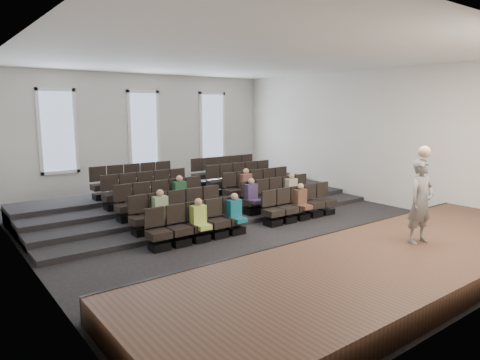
{
  "coord_description": "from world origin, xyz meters",
  "views": [
    {
      "loc": [
        -7.77,
        -10.18,
        3.57
      ],
      "look_at": [
        0.28,
        0.5,
        1.32
      ],
      "focal_mm": 32.0,
      "sensor_mm": 36.0,
      "label": 1
    }
  ],
  "objects": [
    {
      "name": "stage",
      "position": [
        0.0,
        -5.1,
        0.25
      ],
      "size": [
        11.8,
        3.6,
        0.5
      ],
      "primitive_type": "cube",
      "color": "#4F3021",
      "rests_on": "ground"
    },
    {
      "name": "stage_lip",
      "position": [
        0.0,
        -3.33,
        0.25
      ],
      "size": [
        11.8,
        0.06,
        0.52
      ],
      "primitive_type": "cube",
      "color": "black",
      "rests_on": "ground"
    },
    {
      "name": "mic_stand",
      "position": [
        3.48,
        -3.82,
        0.92
      ],
      "size": [
        0.23,
        0.23,
        1.4
      ],
      "color": "black",
      "rests_on": "stage"
    },
    {
      "name": "wall_back",
      "position": [
        0.0,
        7.02,
        2.5
      ],
      "size": [
        12.0,
        0.04,
        5.0
      ],
      "primitive_type": "cube",
      "color": "silver",
      "rests_on": "ground"
    },
    {
      "name": "speaker",
      "position": [
        1.28,
        -5.05,
        1.47
      ],
      "size": [
        0.76,
        0.54,
        1.93
      ],
      "primitive_type": "imported",
      "rotation": [
        0.0,
        0.0,
        -0.12
      ],
      "color": "slate",
      "rests_on": "stage"
    },
    {
      "name": "wall_left",
      "position": [
        -6.02,
        0.0,
        2.5
      ],
      "size": [
        0.04,
        14.0,
        5.0
      ],
      "primitive_type": "cube",
      "color": "silver",
      "rests_on": "ground"
    },
    {
      "name": "risers",
      "position": [
        0.0,
        3.17,
        0.2
      ],
      "size": [
        11.8,
        4.8,
        0.6
      ],
      "color": "black",
      "rests_on": "ground"
    },
    {
      "name": "windows",
      "position": [
        0.0,
        6.95,
        2.7
      ],
      "size": [
        8.44,
        0.1,
        3.24
      ],
      "color": "white",
      "rests_on": "wall_back"
    },
    {
      "name": "ceiling",
      "position": [
        0.0,
        0.0,
        5.01
      ],
      "size": [
        12.0,
        14.0,
        0.02
      ],
      "primitive_type": "cube",
      "color": "white",
      "rests_on": "ground"
    },
    {
      "name": "wall_right",
      "position": [
        6.02,
        0.0,
        2.5
      ],
      "size": [
        0.04,
        14.0,
        5.0
      ],
      "primitive_type": "cube",
      "color": "silver",
      "rests_on": "ground"
    },
    {
      "name": "audience",
      "position": [
        0.0,
        0.32,
        0.81
      ],
      "size": [
        5.45,
        2.64,
        1.1
      ],
      "color": "#B2D354",
      "rests_on": "seating_rows"
    },
    {
      "name": "ground",
      "position": [
        0.0,
        0.0,
        0.0
      ],
      "size": [
        14.0,
        14.0,
        0.0
      ],
      "primitive_type": "plane",
      "color": "black",
      "rests_on": "ground"
    },
    {
      "name": "seating_rows",
      "position": [
        -0.0,
        1.54,
        0.68
      ],
      "size": [
        6.8,
        4.7,
        1.67
      ],
      "color": "black",
      "rests_on": "ground"
    }
  ]
}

